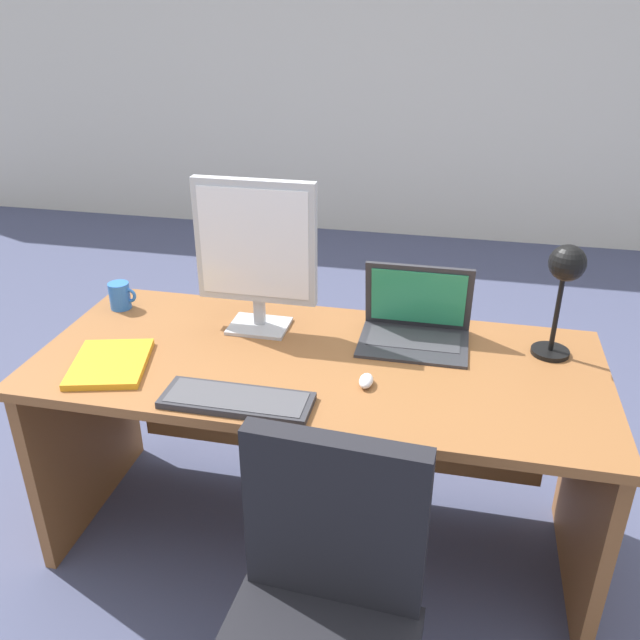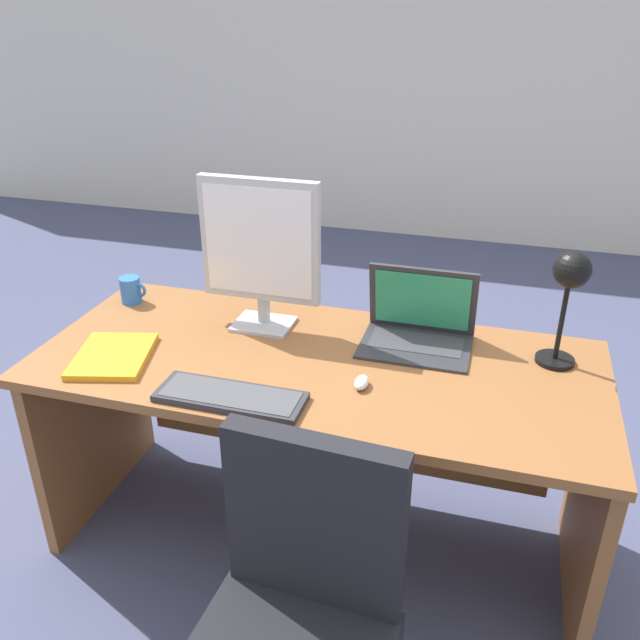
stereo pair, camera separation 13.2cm
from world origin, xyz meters
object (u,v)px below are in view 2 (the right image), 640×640
at_px(keyboard, 231,397).
at_px(mouse, 361,382).
at_px(desk_lamp, 569,285).
at_px(desk, 321,409).
at_px(laptop, 419,320).
at_px(monitor, 260,246).
at_px(coffee_mug, 131,290).
at_px(book, 113,356).

xyz_separation_m(keyboard, mouse, (0.34, 0.17, 0.01)).
distance_m(keyboard, desk_lamp, 1.03).
bearing_deg(keyboard, desk, 64.09).
bearing_deg(desk_lamp, laptop, 173.26).
distance_m(laptop, mouse, 0.36).
height_order(laptop, desk_lamp, desk_lamp).
bearing_deg(monitor, laptop, 5.16).
height_order(monitor, coffee_mug, monitor).
bearing_deg(desk, mouse, -45.18).
distance_m(monitor, book, 0.58).
distance_m(monitor, desk_lamp, 0.96).
distance_m(keyboard, mouse, 0.38).
xyz_separation_m(desk, keyboard, (-0.17, -0.35, 0.23)).
xyz_separation_m(desk, mouse, (0.17, -0.17, 0.24)).
xyz_separation_m(desk, coffee_mug, (-0.78, 0.16, 0.27)).
distance_m(desk, book, 0.70).
xyz_separation_m(desk, monitor, (-0.24, 0.12, 0.51)).
height_order(keyboard, mouse, mouse).
height_order(desk_lamp, coffee_mug, desk_lamp).
distance_m(keyboard, book, 0.46).
relative_size(desk, laptop, 5.03).
xyz_separation_m(desk_lamp, coffee_mug, (-1.50, 0.05, -0.22)).
bearing_deg(laptop, book, -156.26).
distance_m(mouse, desk_lamp, 0.67).
xyz_separation_m(desk, laptop, (0.29, 0.17, 0.30)).
height_order(book, coffee_mug, coffee_mug).
distance_m(mouse, book, 0.79).
height_order(keyboard, desk_lamp, desk_lamp).
distance_m(book, coffee_mug, 0.43).
height_order(monitor, mouse, monitor).
height_order(monitor, desk_lamp, monitor).
relative_size(desk_lamp, book, 1.15).
distance_m(desk, coffee_mug, 0.84).
distance_m(desk, mouse, 0.34).
bearing_deg(desk_lamp, monitor, 179.81).
bearing_deg(mouse, book, -175.81).
bearing_deg(laptop, mouse, -108.52).
relative_size(monitor, keyboard, 1.21).
bearing_deg(keyboard, coffee_mug, 140.39).
xyz_separation_m(laptop, coffee_mug, (-1.07, -0.00, -0.03)).
relative_size(desk_lamp, coffee_mug, 3.68).
relative_size(laptop, desk_lamp, 0.94).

